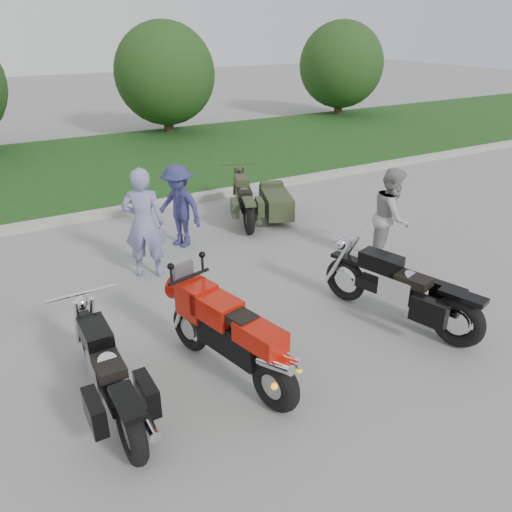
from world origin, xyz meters
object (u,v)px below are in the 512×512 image
cruiser_left (110,378)px  person_grey (391,216)px  person_stripe (144,223)px  cruiser_sidecar (263,202)px  sportbike_red (231,335)px  cruiser_right (405,293)px  person_denim (179,206)px

cruiser_left → person_grey: size_ratio=1.37×
cruiser_left → person_stripe: person_stripe is taller
cruiser_sidecar → person_grey: 3.02m
cruiser_left → person_grey: person_grey is taller
sportbike_red → cruiser_sidecar: 5.30m
cruiser_right → person_denim: person_denim is taller
cruiser_right → person_denim: bearing=95.7°
cruiser_right → person_stripe: 4.22m
sportbike_red → cruiser_left: bearing=161.0°
cruiser_right → person_stripe: size_ratio=1.29×
cruiser_sidecar → person_grey: bearing=-51.4°
cruiser_right → cruiser_left: bearing=159.8°
cruiser_right → sportbike_red: bearing=160.6°
sportbike_red → cruiser_sidecar: (2.99, 4.38, -0.21)m
cruiser_right → person_grey: size_ratio=1.41×
sportbike_red → person_grey: 4.21m
sportbike_red → cruiser_right: size_ratio=0.91×
cruiser_sidecar → person_denim: person_denim is taller
cruiser_sidecar → cruiser_left: bearing=-115.2°
person_grey → person_stripe: bearing=117.5°
cruiser_sidecar → person_denim: size_ratio=1.37×
cruiser_left → person_grey: (5.31, 1.42, 0.39)m
person_stripe → person_denim: 1.29m
person_denim → cruiser_sidecar: bearing=74.2°
cruiser_left → cruiser_right: cruiser_right is taller
cruiser_right → person_grey: person_grey is taller
cruiser_sidecar → person_denim: bearing=-149.2°
person_stripe → person_grey: person_stripe is taller
cruiser_right → cruiser_sidecar: 4.50m
cruiser_right → person_denim: (-1.72, 4.12, 0.31)m
person_stripe → cruiser_right: bearing=156.7°
cruiser_right → person_stripe: person_stripe is taller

